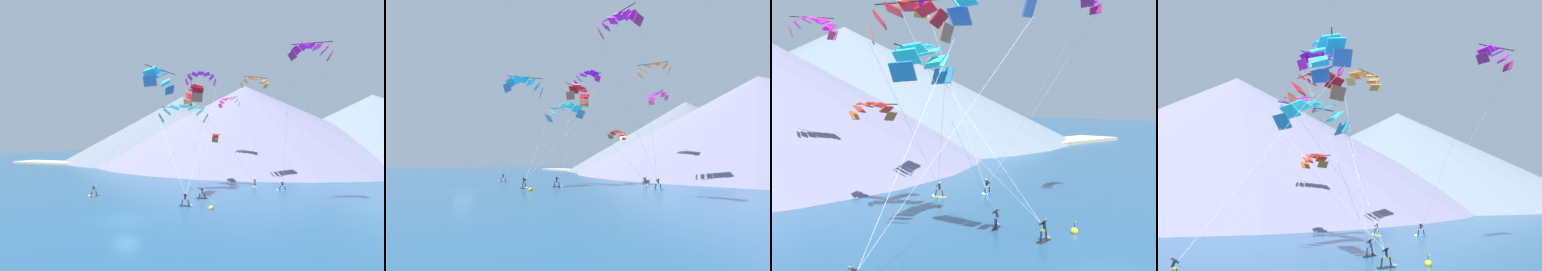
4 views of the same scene
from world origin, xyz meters
The scene contains 18 objects.
kitesurfer_near_lead centered at (14.15, 22.76, 0.48)m, with size 1.78×0.64×1.70m.
kitesurfer_mid_center centered at (9.57, 25.30, 0.43)m, with size 0.87×1.78×1.64m.
kitesurfer_far_left centered at (4.11, 12.54, 0.48)m, with size 1.66×1.31×1.70m.
kitesurfer_far_right centered at (3.60, 7.50, 0.49)m, with size 1.78×0.66×1.73m.
parafoil_kite_near_lead centered at (18.18, 13.27, 19.46)m, with size 6.49×11.06×19.22m.
parafoil_kite_near_trail centered at (-1.16, 8.66, 16.68)m, with size 11.72×6.90×16.74m.
parafoil_kite_mid_center centered at (0.45, 18.53, 16.28)m, with size 11.76×9.73×16.42m.
parafoil_kite_far_left centered at (1.24, 19.64, 19.20)m, with size 5.44×9.04×19.00m.
parafoil_kite_far_right centered at (-0.45, 15.94, 12.96)m, with size 8.04×11.06×12.78m.
parafoil_kite_distant_high_outer centered at (2.35, 36.64, 17.72)m, with size 5.39×2.29×2.37m.
parafoil_kite_distant_low_drift centered at (9.30, 28.27, 19.97)m, with size 5.63×4.55×2.24m.
parafoil_kite_distant_mid_solo centered at (2.11, 25.85, 9.09)m, with size 2.80×4.82×1.73m.
race_marker_buoy centered at (6.85, 7.19, 0.16)m, with size 0.56×0.56×1.02m.
shoreline_strip centered at (0.00, 54.03, 0.35)m, with size 180.00×10.00×0.70m, color #BCAD8E.
shore_building_promenade_mid centered at (4.81, 56.34, 2.58)m, with size 7.46×5.30×5.14m.
shore_building_quay_west centered at (-8.52, 57.22, 2.66)m, with size 9.48×5.63×5.30m.
mountain_peak_west_ridge centered at (46.63, 99.45, 13.76)m, with size 110.92×110.92×27.52m.
mountain_peak_central_summit centered at (-3.33, 93.61, 16.95)m, with size 127.25×127.25×33.90m.
Camera 4 is at (-9.72, -23.55, 6.79)m, focal length 40.00 mm.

